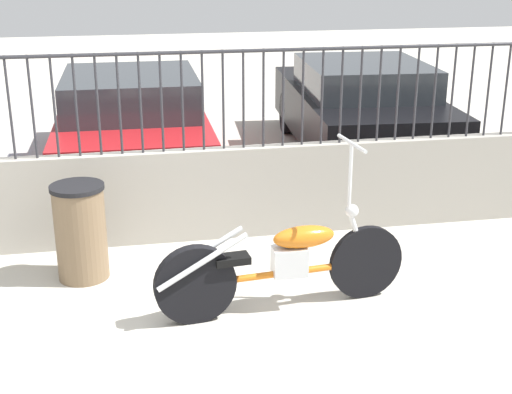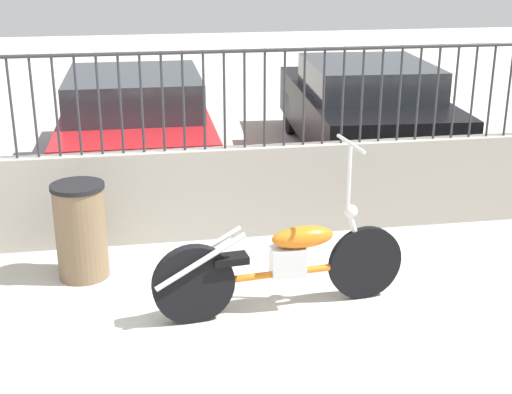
% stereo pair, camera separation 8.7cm
% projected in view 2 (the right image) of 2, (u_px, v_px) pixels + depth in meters
% --- Properties ---
extents(ground_plane, '(40.00, 40.00, 0.00)m').
position_uv_depth(ground_plane, '(145.00, 357.00, 5.21)').
color(ground_plane, '#B7B2A5').
extents(low_wall, '(10.74, 0.18, 0.94)m').
position_uv_depth(low_wall, '(137.00, 198.00, 7.09)').
color(low_wall, '#9E998E').
rests_on(low_wall, ground_plane).
extents(fence_railing, '(10.74, 0.04, 0.97)m').
position_uv_depth(fence_railing, '(130.00, 88.00, 6.72)').
color(fence_railing, '#2D2D33').
rests_on(fence_railing, low_wall).
extents(motorcycle_orange, '(2.11, 0.52, 1.39)m').
position_uv_depth(motorcycle_orange, '(272.00, 264.00, 5.75)').
color(motorcycle_orange, black).
rests_on(motorcycle_orange, ground_plane).
extents(trash_bin, '(0.47, 0.47, 0.88)m').
position_uv_depth(trash_bin, '(81.00, 231.00, 6.34)').
color(trash_bin, brown).
rests_on(trash_bin, ground_plane).
extents(car_red, '(1.89, 4.16, 1.30)m').
position_uv_depth(car_red, '(136.00, 120.00, 9.40)').
color(car_red, black).
rests_on(car_red, ground_plane).
extents(car_black, '(2.07, 4.23, 1.34)m').
position_uv_depth(car_black, '(363.00, 107.00, 10.02)').
color(car_black, black).
rests_on(car_black, ground_plane).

